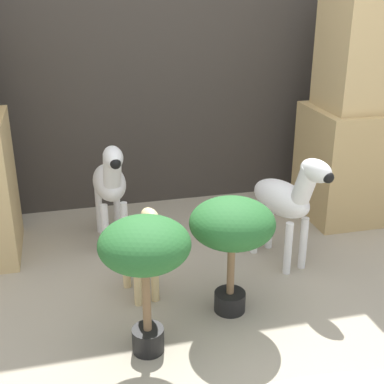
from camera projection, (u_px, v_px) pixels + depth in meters
The scene contains 8 objects.
ground_plane at pixel (235, 364), 2.14m from camera, with size 14.00×14.00×0.00m, color #9E937F.
wall_back at pixel (152, 34), 3.27m from camera, with size 6.40×0.08×2.20m.
rock_pillar_right at pixel (358, 120), 3.24m from camera, with size 0.58×0.51×1.39m.
zebra_right at pixel (287, 198), 2.73m from camera, with size 0.30×0.52×0.64m.
zebra_left at pixel (110, 182), 2.94m from camera, with size 0.19×0.52×0.64m.
giraffe_figurine at pixel (141, 246), 2.49m from camera, with size 0.19×0.36×0.52m.
potted_palm_front at pixel (232, 228), 2.32m from camera, with size 0.38×0.38×0.55m.
potted_palm_back at pixel (145, 252), 2.04m from camera, with size 0.36×0.36×0.59m.
Camera 1 is at (-0.58, -1.62, 1.46)m, focal length 50.00 mm.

